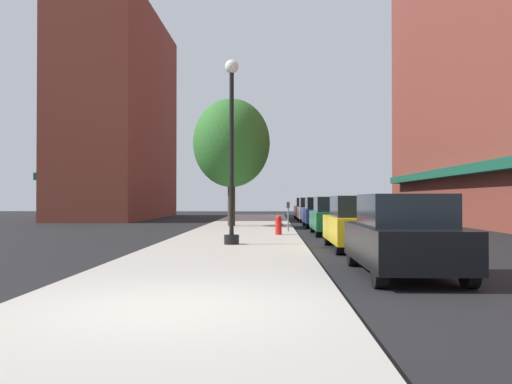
{
  "coord_description": "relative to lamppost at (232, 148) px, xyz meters",
  "views": [
    {
      "loc": [
        1.35,
        -7.29,
        1.56
      ],
      "look_at": [
        0.46,
        22.49,
        1.94
      ],
      "focal_mm": 38.65,
      "sensor_mm": 36.0,
      "label": 1
    }
  ],
  "objects": [
    {
      "name": "car_silver",
      "position": [
        3.95,
        20.15,
        -2.39
      ],
      "size": [
        1.8,
        4.3,
        1.66
      ],
      "rotation": [
        0.0,
        0.0,
        -0.0
      ],
      "color": "black",
      "rests_on": "ground"
    },
    {
      "name": "tree_near",
      "position": [
        -0.9,
        12.0,
        1.36
      ],
      "size": [
        4.13,
        4.13,
        6.84
      ],
      "color": "#422D1E",
      "rests_on": "sidewalk_slab"
    },
    {
      "name": "building_far_background",
      "position": [
        -11.06,
        26.78,
        5.06
      ],
      "size": [
        6.8,
        18.0,
        16.56
      ],
      "color": "brown",
      "rests_on": "ground"
    },
    {
      "name": "lamppost",
      "position": [
        0.0,
        0.0,
        0.0
      ],
      "size": [
        0.48,
        0.48,
        5.9
      ],
      "color": "black",
      "rests_on": "sidewalk_slab"
    },
    {
      "name": "ground_plane",
      "position": [
        3.95,
        7.78,
        -3.2
      ],
      "size": [
        90.0,
        90.0,
        0.0
      ],
      "primitive_type": "plane",
      "color": "black"
    },
    {
      "name": "car_yellow",
      "position": [
        3.95,
        -0.52,
        -2.39
      ],
      "size": [
        1.8,
        4.3,
        1.66
      ],
      "rotation": [
        0.0,
        0.0,
        0.04
      ],
      "color": "black",
      "rests_on": "ground"
    },
    {
      "name": "car_black",
      "position": [
        3.95,
        -6.26,
        -2.39
      ],
      "size": [
        1.8,
        4.3,
        1.66
      ],
      "rotation": [
        0.0,
        0.0,
        -0.01
      ],
      "color": "black",
      "rests_on": "ground"
    },
    {
      "name": "fire_hydrant",
      "position": [
        1.55,
        4.77,
        -2.68
      ],
      "size": [
        0.33,
        0.26,
        0.79
      ],
      "color": "red",
      "rests_on": "sidewalk_slab"
    },
    {
      "name": "parking_meter_near",
      "position": [
        2.0,
        7.0,
        -2.25
      ],
      "size": [
        0.14,
        0.09,
        1.31
      ],
      "color": "slate",
      "rests_on": "sidewalk_slab"
    },
    {
      "name": "sidewalk_slab",
      "position": [
        -0.05,
        8.78,
        -3.14
      ],
      "size": [
        4.8,
        50.0,
        0.12
      ],
      "primitive_type": "cube",
      "color": "#A8A399",
      "rests_on": "ground"
    },
    {
      "name": "car_red",
      "position": [
        3.95,
        25.79,
        -2.39
      ],
      "size": [
        1.8,
        4.3,
        1.66
      ],
      "rotation": [
        0.0,
        0.0,
        0.02
      ],
      "color": "black",
      "rests_on": "ground"
    },
    {
      "name": "car_blue",
      "position": [
        3.95,
        13.13,
        -2.39
      ],
      "size": [
        1.8,
        4.3,
        1.66
      ],
      "rotation": [
        0.0,
        0.0,
        0.04
      ],
      "color": "black",
      "rests_on": "ground"
    },
    {
      "name": "car_green",
      "position": [
        3.95,
        6.56,
        -2.39
      ],
      "size": [
        1.8,
        4.3,
        1.66
      ],
      "rotation": [
        0.0,
        0.0,
        -0.01
      ],
      "color": "black",
      "rests_on": "ground"
    }
  ]
}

